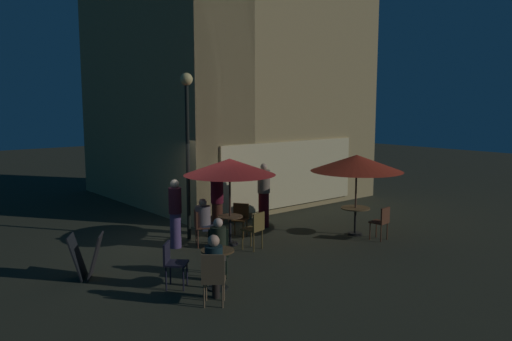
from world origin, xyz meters
The scene contains 22 objects.
ground_plane centered at (0.00, 0.00, 0.00)m, with size 60.00×60.00×0.00m, color #2C2D20.
cafe_building centered at (3.79, 3.52, 4.85)m, with size 8.03×8.36×9.71m.
street_lamp_near_corner centered at (0.50, 0.12, 2.96)m, with size 0.32×0.32×4.28m.
menu_sandwich_board centered at (-2.69, -1.10, 0.46)m, with size 0.84×0.81×0.90m.
cafe_table_0 centered at (4.17, -2.38, 0.56)m, with size 0.78×0.78×0.75m.
cafe_table_1 centered at (1.03, -0.97, 0.49)m, with size 0.63×0.63×0.73m.
cafe_table_2 centered at (-0.99, -3.27, 0.52)m, with size 0.63×0.63×0.77m.
patio_umbrella_0 centered at (4.17, -2.38, 1.94)m, with size 2.44×2.44×2.17m.
patio_umbrella_1 centered at (1.03, -0.97, 1.96)m, with size 2.28×2.28×2.17m.
cafe_chair_0 centered at (4.26, -3.17, 0.54)m, with size 0.44×0.44×0.87m.
cafe_chair_1 centered at (1.69, -0.51, 0.54)m, with size 0.60×0.60×0.87m.
cafe_chair_2 centered at (0.33, -0.65, 0.56)m, with size 0.51×0.51×0.90m.
cafe_chair_3 centered at (1.21, -1.73, 0.57)m, with size 0.51×0.51×0.92m.
cafe_chair_4 centered at (-1.62, -2.66, 0.55)m, with size 0.58×0.58×0.89m.
cafe_chair_5 centered at (-1.53, -3.90, 0.56)m, with size 0.56×0.56×0.96m.
cafe_chair_6 centered at (-0.50, -2.61, 0.56)m, with size 0.58×0.58×0.93m.
patron_seated_0 centered at (0.45, -0.70, 0.69)m, with size 0.56×0.49×1.20m.
patron_seated_1 centered at (-1.43, -3.79, 0.71)m, with size 0.49×0.50×1.26m.
patron_seated_2 centered at (-0.59, -2.73, 0.69)m, with size 0.48×0.51×1.22m.
patron_standing_3 centered at (-0.17, -0.35, 0.86)m, with size 0.32×0.32×1.70m.
patron_standing_4 centered at (2.85, -0.14, 0.93)m, with size 0.36×0.36×1.84m.
patron_standing_5 centered at (1.29, -0.04, 0.86)m, with size 0.34×0.34×1.71m.
Camera 1 is at (-6.33, -10.83, 3.53)m, focal length 35.29 mm.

